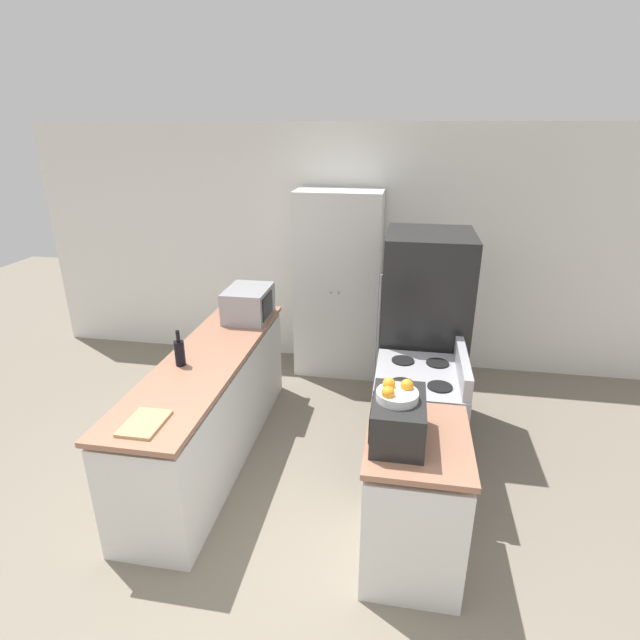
% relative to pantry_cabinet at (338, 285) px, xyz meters
% --- Properties ---
extents(ground_plane, '(14.00, 14.00, 0.00)m').
position_rel_pantry_cabinet_xyz_m(ground_plane, '(0.01, -3.03, -0.98)').
color(ground_plane, slate).
extents(wall_back, '(7.00, 0.06, 2.60)m').
position_rel_pantry_cabinet_xyz_m(wall_back, '(0.01, 0.31, 0.32)').
color(wall_back, white).
rests_on(wall_back, ground_plane).
extents(counter_left, '(0.60, 2.40, 0.89)m').
position_rel_pantry_cabinet_xyz_m(counter_left, '(-0.79, -1.73, -0.55)').
color(counter_left, silver).
rests_on(counter_left, ground_plane).
extents(counter_right, '(0.60, 0.79, 0.89)m').
position_rel_pantry_cabinet_xyz_m(counter_right, '(0.82, -2.54, -0.55)').
color(counter_right, silver).
rests_on(counter_right, ground_plane).
extents(pantry_cabinet, '(0.88, 0.54, 1.96)m').
position_rel_pantry_cabinet_xyz_m(pantry_cabinet, '(0.00, 0.00, 0.00)').
color(pantry_cabinet, silver).
rests_on(pantry_cabinet, ground_plane).
extents(stove, '(0.66, 0.76, 1.05)m').
position_rel_pantry_cabinet_xyz_m(stove, '(0.84, -1.74, -0.53)').
color(stove, '#9E9EA3').
rests_on(stove, ground_plane).
extents(refrigerator, '(0.74, 0.77, 1.76)m').
position_rel_pantry_cabinet_xyz_m(refrigerator, '(0.88, -0.93, -0.10)').
color(refrigerator, black).
rests_on(refrigerator, ground_plane).
extents(microwave, '(0.39, 0.50, 0.29)m').
position_rel_pantry_cabinet_xyz_m(microwave, '(-0.71, -0.88, 0.06)').
color(microwave, '#939399').
rests_on(microwave, counter_left).
extents(wine_bottle, '(0.08, 0.08, 0.28)m').
position_rel_pantry_cabinet_xyz_m(wine_bottle, '(-0.92, -1.90, 0.02)').
color(wine_bottle, black).
rests_on(wine_bottle, counter_left).
extents(toaster_oven, '(0.30, 0.45, 0.26)m').
position_rel_pantry_cabinet_xyz_m(toaster_oven, '(0.70, -2.57, 0.04)').
color(toaster_oven, black).
rests_on(toaster_oven, counter_right).
extents(fruit_bowl, '(0.23, 0.23, 0.10)m').
position_rel_pantry_cabinet_xyz_m(fruit_bowl, '(0.68, -2.58, 0.21)').
color(fruit_bowl, silver).
rests_on(fruit_bowl, toaster_oven).
extents(cutting_board, '(0.22, 0.31, 0.02)m').
position_rel_pantry_cabinet_xyz_m(cutting_board, '(-0.79, -2.69, -0.08)').
color(cutting_board, tan).
rests_on(cutting_board, counter_left).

